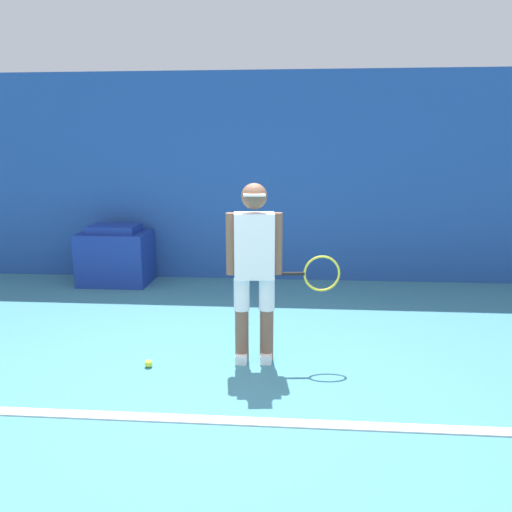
{
  "coord_description": "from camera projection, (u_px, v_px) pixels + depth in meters",
  "views": [
    {
      "loc": [
        0.64,
        -3.5,
        1.86
      ],
      "look_at": [
        0.3,
        0.86,
        0.91
      ],
      "focal_mm": 35.0,
      "sensor_mm": 36.0,
      "label": 1
    }
  ],
  "objects": [
    {
      "name": "covered_chair",
      "position": [
        116.0,
        256.0,
        6.95
      ],
      "size": [
        0.94,
        0.67,
        0.82
      ],
      "color": "navy",
      "rests_on": "ground_plane"
    },
    {
      "name": "tennis_ball",
      "position": [
        149.0,
        364.0,
        4.32
      ],
      "size": [
        0.07,
        0.07,
        0.07
      ],
      "color": "#D1E533",
      "rests_on": "ground_plane"
    },
    {
      "name": "ground_plane",
      "position": [
        208.0,
        394.0,
        3.85
      ],
      "size": [
        24.0,
        24.0,
        0.0
      ],
      "primitive_type": "plane",
      "color": "teal"
    },
    {
      "name": "tennis_player",
      "position": [
        256.0,
        266.0,
        4.29
      ],
      "size": [
        0.99,
        0.3,
        1.58
      ],
      "rotation": [
        0.0,
        0.0,
        0.11
      ],
      "color": "brown",
      "rests_on": "ground_plane"
    },
    {
      "name": "court_baseline",
      "position": [
        199.0,
        419.0,
        3.48
      ],
      "size": [
        21.6,
        0.1,
        0.01
      ],
      "color": "white",
      "rests_on": "ground_plane"
    },
    {
      "name": "back_wall",
      "position": [
        249.0,
        178.0,
        7.01
      ],
      "size": [
        24.0,
        0.1,
        2.89
      ],
      "color": "#234C99",
      "rests_on": "ground_plane"
    }
  ]
}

